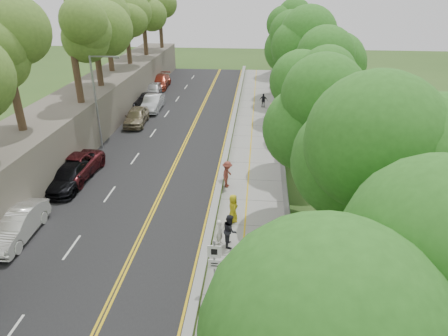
{
  "coord_description": "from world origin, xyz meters",
  "views": [
    {
      "loc": [
        2.73,
        -17.11,
        13.41
      ],
      "look_at": [
        0.5,
        8.0,
        1.4
      ],
      "focal_mm": 32.0,
      "sensor_mm": 36.0,
      "label": 1
    }
  ],
  "objects_px": {
    "signpost": "(214,263)",
    "person_far": "(263,100)",
    "car_1": "(16,225)",
    "streetlight": "(98,96)",
    "concrete_block": "(262,249)",
    "construction_barrel": "(272,107)",
    "car_2": "(73,168)",
    "painter_0": "(233,208)"
  },
  "relations": [
    {
      "from": "concrete_block",
      "to": "signpost",
      "type": "bearing_deg",
      "value": -123.96
    },
    {
      "from": "concrete_block",
      "to": "person_far",
      "type": "xyz_separation_m",
      "value": [
        0.09,
        27.25,
        0.37
      ]
    },
    {
      "from": "person_far",
      "to": "concrete_block",
      "type": "bearing_deg",
      "value": 92.25
    },
    {
      "from": "car_2",
      "to": "streetlight",
      "type": "bearing_deg",
      "value": 91.46
    },
    {
      "from": "painter_0",
      "to": "car_2",
      "type": "bearing_deg",
      "value": 50.7
    },
    {
      "from": "construction_barrel",
      "to": "painter_0",
      "type": "bearing_deg",
      "value": -97.19
    },
    {
      "from": "concrete_block",
      "to": "car_2",
      "type": "relative_size",
      "value": 0.22
    },
    {
      "from": "signpost",
      "to": "person_far",
      "type": "height_order",
      "value": "signpost"
    },
    {
      "from": "car_1",
      "to": "person_far",
      "type": "height_order",
      "value": "car_1"
    },
    {
      "from": "signpost",
      "to": "construction_barrel",
      "type": "distance_m",
      "value": 29.23
    },
    {
      "from": "construction_barrel",
      "to": "car_1",
      "type": "bearing_deg",
      "value": -120.4
    },
    {
      "from": "construction_barrel",
      "to": "person_far",
      "type": "relative_size",
      "value": 0.57
    },
    {
      "from": "concrete_block",
      "to": "person_far",
      "type": "height_order",
      "value": "person_far"
    },
    {
      "from": "signpost",
      "to": "concrete_block",
      "type": "distance_m",
      "value": 4.12
    },
    {
      "from": "concrete_block",
      "to": "car_2",
      "type": "xyz_separation_m",
      "value": [
        -13.8,
        8.0,
        0.38
      ]
    },
    {
      "from": "construction_barrel",
      "to": "person_far",
      "type": "xyz_separation_m",
      "value": [
        -1.01,
        1.42,
        0.34
      ]
    },
    {
      "from": "car_1",
      "to": "car_2",
      "type": "relative_size",
      "value": 0.85
    },
    {
      "from": "signpost",
      "to": "person_far",
      "type": "distance_m",
      "value": 30.54
    },
    {
      "from": "signpost",
      "to": "painter_0",
      "type": "bearing_deg",
      "value": 86.43
    },
    {
      "from": "painter_0",
      "to": "person_far",
      "type": "relative_size",
      "value": 1.13
    },
    {
      "from": "construction_barrel",
      "to": "car_2",
      "type": "xyz_separation_m",
      "value": [
        -14.9,
        -17.83,
        0.36
      ]
    },
    {
      "from": "concrete_block",
      "to": "painter_0",
      "type": "relative_size",
      "value": 0.72
    },
    {
      "from": "concrete_block",
      "to": "person_far",
      "type": "distance_m",
      "value": 27.25
    },
    {
      "from": "car_2",
      "to": "painter_0",
      "type": "bearing_deg",
      "value": -18.78
    },
    {
      "from": "car_1",
      "to": "signpost",
      "type": "bearing_deg",
      "value": -19.53
    },
    {
      "from": "car_2",
      "to": "construction_barrel",
      "type": "bearing_deg",
      "value": 52.92
    },
    {
      "from": "signpost",
      "to": "construction_barrel",
      "type": "bearing_deg",
      "value": 83.61
    },
    {
      "from": "construction_barrel",
      "to": "signpost",
      "type": "bearing_deg",
      "value": -96.39
    },
    {
      "from": "signpost",
      "to": "car_1",
      "type": "height_order",
      "value": "signpost"
    },
    {
      "from": "signpost",
      "to": "construction_barrel",
      "type": "height_order",
      "value": "signpost"
    },
    {
      "from": "streetlight",
      "to": "concrete_block",
      "type": "height_order",
      "value": "streetlight"
    },
    {
      "from": "car_1",
      "to": "painter_0",
      "type": "xyz_separation_m",
      "value": [
        12.05,
        2.8,
        0.08
      ]
    },
    {
      "from": "person_far",
      "to": "streetlight",
      "type": "bearing_deg",
      "value": 46.74
    },
    {
      "from": "streetlight",
      "to": "painter_0",
      "type": "distance_m",
      "value": 16.37
    },
    {
      "from": "car_1",
      "to": "car_2",
      "type": "xyz_separation_m",
      "value": [
        0.0,
        7.57,
        -0.01
      ]
    },
    {
      "from": "concrete_block",
      "to": "car_1",
      "type": "bearing_deg",
      "value": 178.22
    },
    {
      "from": "construction_barrel",
      "to": "concrete_block",
      "type": "distance_m",
      "value": 25.85
    },
    {
      "from": "person_far",
      "to": "signpost",
      "type": "bearing_deg",
      "value": 88.23
    },
    {
      "from": "construction_barrel",
      "to": "concrete_block",
      "type": "height_order",
      "value": "construction_barrel"
    },
    {
      "from": "signpost",
      "to": "concrete_block",
      "type": "relative_size",
      "value": 2.41
    },
    {
      "from": "car_1",
      "to": "car_2",
      "type": "bearing_deg",
      "value": 87.74
    },
    {
      "from": "streetlight",
      "to": "car_1",
      "type": "distance_m",
      "value": 13.92
    }
  ]
}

